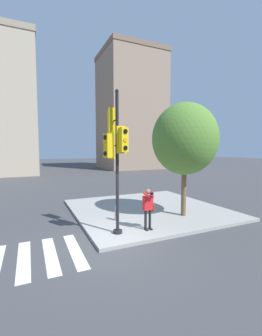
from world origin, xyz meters
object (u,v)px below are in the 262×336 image
at_px(traffic_signal_pole, 115,147).
at_px(fire_hydrant, 116,213).
at_px(person_photographer, 148,205).
at_px(street_tree, 185,139).

distance_m(traffic_signal_pole, fire_hydrant, 3.50).
bearing_deg(traffic_signal_pole, person_photographer, -4.92).
height_order(person_photographer, fire_hydrant, person_photographer).
bearing_deg(street_tree, traffic_signal_pole, -167.26).
height_order(traffic_signal_pole, person_photographer, traffic_signal_pole).
bearing_deg(person_photographer, traffic_signal_pole, 175.08).
xyz_separation_m(traffic_signal_pole, fire_hydrant, (0.61, 1.55, -3.07)).
relative_size(traffic_signal_pole, street_tree, 1.00).
bearing_deg(street_tree, fire_hydrant, 168.99).
distance_m(person_photographer, street_tree, 3.95).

